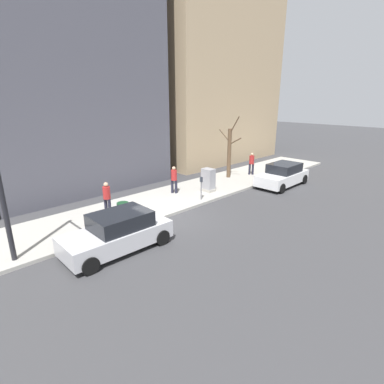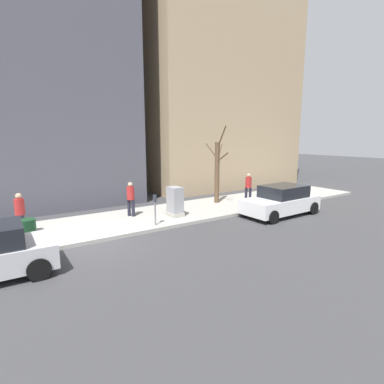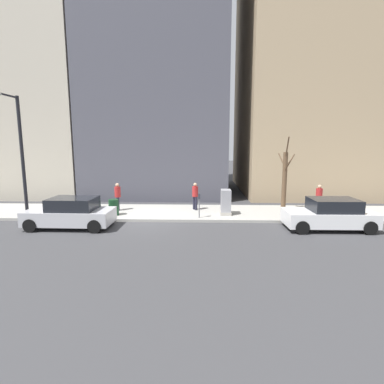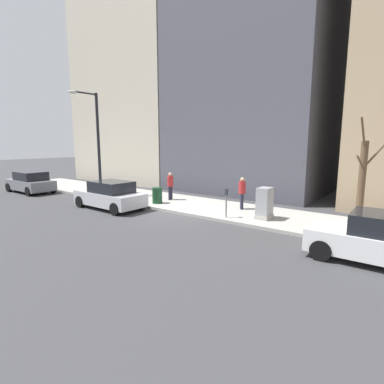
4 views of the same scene
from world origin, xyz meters
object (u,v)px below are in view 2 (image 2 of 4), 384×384
Objects in this scene: parking_meter at (155,207)px; pedestrian_far_corner at (20,212)px; pedestrian_midblock at (131,197)px; office_tower_left at (196,49)px; utility_box at (175,202)px; bare_tree at (217,170)px; pedestrian_near_meter at (248,186)px; parked_car_white at (281,201)px; trash_bin at (28,232)px.

pedestrian_far_corner is (1.71, 4.95, 0.11)m from parking_meter.
pedestrian_midblock is 17.36m from office_tower_left.
parking_meter is at bearing 119.41° from utility_box.
parking_meter is 1.74m from utility_box.
utility_box is (0.85, -1.51, -0.13)m from parking_meter.
utility_box is 6.52m from pedestrian_far_corner.
bare_tree reaches higher than pedestrian_near_meter.
pedestrian_far_corner is at bearing 82.39° from utility_box.
office_tower_left is at bearing -38.78° from utility_box.
bare_tree is (3.64, 1.27, 1.31)m from parked_car_white.
utility_box is 0.86× the size of pedestrian_far_corner.
pedestrian_far_corner is at bearing 48.00° from pedestrian_near_meter.
utility_box is 0.32× the size of bare_tree.
pedestrian_near_meter is (2.95, -0.57, 0.35)m from parked_car_white.
parked_car_white is 2.54× the size of pedestrian_near_meter.
trash_bin is 0.54× the size of pedestrian_near_meter.
pedestrian_far_corner is at bearing 4.96° from trash_bin.
parking_meter is at bearing 61.00° from pedestrian_near_meter.
parked_car_white is at bearing 164.36° from office_tower_left.
office_tower_left is at bearing -16.37° from parked_car_white.
parking_meter is at bearing 76.01° from parked_car_white.
parking_meter is 1.50× the size of trash_bin.
trash_bin is at bearing -102.69° from pedestrian_midblock.
utility_box is at bearing 63.50° from parked_car_white.
parked_car_white is at bearing 30.20° from pedestrian_midblock.
parking_meter is 0.94× the size of utility_box.
office_tower_left reaches higher than pedestrian_far_corner.
trash_bin is at bearing 99.63° from bare_tree.
bare_tree is 2.19m from pedestrian_near_meter.
bare_tree is 10.20m from trash_bin.
trash_bin is (-1.69, 9.96, -1.45)m from bare_tree.
trash_bin is at bearing 166.26° from pedestrian_far_corner.
trash_bin is 0.54× the size of pedestrian_midblock.
bare_tree is at bearing 18.44° from parked_car_white.
office_tower_left is (10.98, -14.84, 10.85)m from trash_bin.
trash_bin is at bearing 84.68° from parking_meter.
pedestrian_near_meter is (1.44, -6.96, 0.11)m from parking_meter.
pedestrian_near_meter is 14.71m from office_tower_left.
utility_box is 4.02m from bare_tree.
parked_car_white is 11.39m from trash_bin.
parked_car_white is 2.54× the size of pedestrian_midblock.
parked_car_white is 5.42m from utility_box.
pedestrian_near_meter is at bearing 53.52° from pedestrian_midblock.
office_tower_left is (9.29, -4.89, 9.40)m from bare_tree.
pedestrian_far_corner is 20.62m from office_tower_left.
parked_car_white is 17.18m from office_tower_left.
bare_tree is 5.47m from pedestrian_midblock.
parking_meter is 0.31× the size of bare_tree.
parking_meter is at bearing 138.80° from office_tower_left.
parking_meter is 2.05m from pedestrian_midblock.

